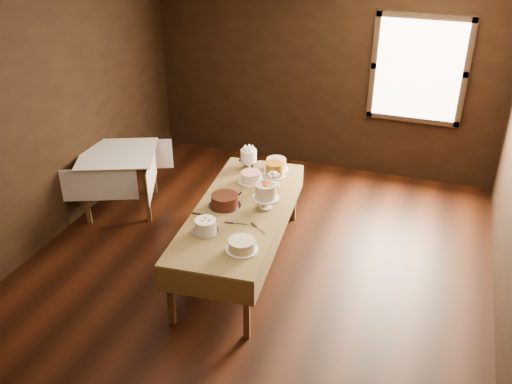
# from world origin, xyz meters

# --- Properties ---
(floor) EXTENTS (5.00, 6.00, 0.01)m
(floor) POSITION_xyz_m (0.00, 0.00, 0.00)
(floor) COLOR black
(floor) RESTS_ON ground
(ceiling) EXTENTS (5.00, 6.00, 0.01)m
(ceiling) POSITION_xyz_m (0.00, 0.00, 2.80)
(ceiling) COLOR beige
(ceiling) RESTS_ON wall_back
(wall_back) EXTENTS (5.00, 0.02, 2.80)m
(wall_back) POSITION_xyz_m (0.00, 3.00, 1.40)
(wall_back) COLOR black
(wall_back) RESTS_ON ground
(wall_left) EXTENTS (0.02, 6.00, 2.80)m
(wall_left) POSITION_xyz_m (-2.50, 0.00, 1.40)
(wall_left) COLOR black
(wall_left) RESTS_ON ground
(window) EXTENTS (1.10, 0.05, 1.30)m
(window) POSITION_xyz_m (1.30, 2.94, 1.60)
(window) COLOR #FFEABF
(window) RESTS_ON wall_back
(display_table) EXTENTS (1.13, 2.44, 0.73)m
(display_table) POSITION_xyz_m (-0.17, 0.19, 0.68)
(display_table) COLOR #4B311A
(display_table) RESTS_ON ground
(side_table) EXTENTS (1.22, 1.22, 0.78)m
(side_table) POSITION_xyz_m (-2.09, 0.86, 0.69)
(side_table) COLOR #4B311A
(side_table) RESTS_ON ground
(cake_meringue) EXTENTS (0.25, 0.25, 0.25)m
(cake_meringue) POSITION_xyz_m (-0.42, 1.12, 0.84)
(cake_meringue) COLOR silver
(cake_meringue) RESTS_ON display_table
(cake_speckled) EXTENTS (0.30, 0.30, 0.14)m
(cake_speckled) POSITION_xyz_m (-0.09, 1.19, 0.80)
(cake_speckled) COLOR white
(cake_speckled) RESTS_ON display_table
(cake_lattice) EXTENTS (0.34, 0.34, 0.11)m
(cake_lattice) POSITION_xyz_m (-0.27, 0.78, 0.79)
(cake_lattice) COLOR white
(cake_lattice) RESTS_ON display_table
(cake_caramel) EXTENTS (0.26, 0.26, 0.30)m
(cake_caramel) POSITION_xyz_m (0.01, 0.79, 0.86)
(cake_caramel) COLOR white
(cake_caramel) RESTS_ON display_table
(cake_chocolate) EXTENTS (0.36, 0.36, 0.14)m
(cake_chocolate) POSITION_xyz_m (-0.34, 0.16, 0.80)
(cake_chocolate) COLOR silver
(cake_chocolate) RESTS_ON display_table
(cake_flowers) EXTENTS (0.29, 0.29, 0.29)m
(cake_flowers) POSITION_xyz_m (0.08, 0.28, 0.86)
(cake_flowers) COLOR white
(cake_flowers) RESTS_ON display_table
(cake_swirl) EXTENTS (0.29, 0.29, 0.14)m
(cake_swirl) POSITION_xyz_m (-0.33, -0.37, 0.80)
(cake_swirl) COLOR silver
(cake_swirl) RESTS_ON display_table
(cake_cream) EXTENTS (0.36, 0.36, 0.11)m
(cake_cream) POSITION_xyz_m (0.12, -0.54, 0.78)
(cake_cream) COLOR white
(cake_cream) RESTS_ON display_table
(cake_server_a) EXTENTS (0.24, 0.07, 0.01)m
(cake_server_a) POSITION_xyz_m (-0.05, -0.12, 0.74)
(cake_server_a) COLOR silver
(cake_server_a) RESTS_ON display_table
(cake_server_b) EXTENTS (0.21, 0.16, 0.01)m
(cake_server_b) POSITION_xyz_m (0.18, -0.16, 0.74)
(cake_server_b) COLOR silver
(cake_server_b) RESTS_ON display_table
(cake_server_c) EXTENTS (0.04, 0.24, 0.01)m
(cake_server_c) POSITION_xyz_m (-0.28, 0.50, 0.74)
(cake_server_c) COLOR silver
(cake_server_c) RESTS_ON display_table
(cake_server_d) EXTENTS (0.22, 0.15, 0.01)m
(cake_server_d) POSITION_xyz_m (0.07, 0.48, 0.74)
(cake_server_d) COLOR silver
(cake_server_d) RESTS_ON display_table
(cake_server_e) EXTENTS (0.24, 0.05, 0.01)m
(cake_server_e) POSITION_xyz_m (-0.44, -0.08, 0.74)
(cake_server_e) COLOR silver
(cake_server_e) RESTS_ON display_table
(flower_vase) EXTENTS (0.17, 0.17, 0.14)m
(flower_vase) POSITION_xyz_m (0.11, 0.44, 0.80)
(flower_vase) COLOR #2D2823
(flower_vase) RESTS_ON display_table
(flower_bouquet) EXTENTS (0.14, 0.14, 0.20)m
(flower_bouquet) POSITION_xyz_m (0.11, 0.44, 0.99)
(flower_bouquet) COLOR white
(flower_bouquet) RESTS_ON flower_vase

